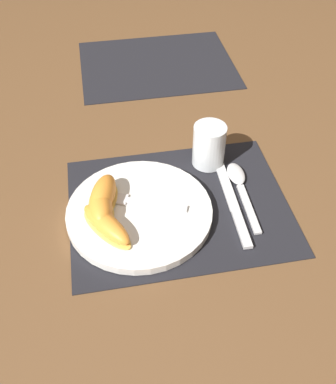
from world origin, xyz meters
The scene contains 12 objects.
ground_plane centered at (0.00, 0.00, 0.00)m, with size 3.00×3.00×0.00m, color brown.
placemat centered at (0.00, 0.00, 0.00)m, with size 0.41×0.32×0.00m.
placemat_far centered at (0.05, 0.53, 0.00)m, with size 0.41×0.32×0.00m.
plate centered at (-0.08, -0.01, 0.01)m, with size 0.27×0.27×0.02m.
juice_glass centered at (0.08, 0.11, 0.04)m, with size 0.07×0.07×0.09m.
knife centered at (0.10, -0.02, 0.01)m, with size 0.02×0.23×0.01m.
spoon centered at (0.13, 0.03, 0.01)m, with size 0.04×0.19×0.01m.
fork centered at (-0.09, 0.01, 0.02)m, with size 0.18×0.09×0.00m.
citrus_wedge_0 centered at (-0.14, 0.01, 0.04)m, with size 0.08×0.11×0.04m.
citrus_wedge_1 centered at (-0.15, -0.01, 0.04)m, with size 0.05×0.09×0.04m.
citrus_wedge_2 centered at (-0.14, -0.02, 0.03)m, with size 0.05×0.10×0.03m.
citrus_wedge_3 centered at (-0.14, -0.05, 0.03)m, with size 0.10×0.12×0.03m.
Camera 1 is at (-0.13, -0.57, 0.63)m, focal length 42.00 mm.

